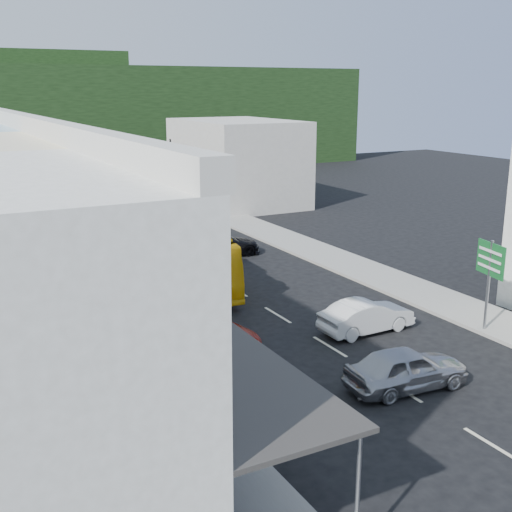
{
  "coord_description": "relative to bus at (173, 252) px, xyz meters",
  "views": [
    {
      "loc": [
        -13.25,
        -18.8,
        9.6
      ],
      "look_at": [
        0.0,
        6.0,
        2.2
      ],
      "focal_mm": 45.0,
      "sensor_mm": 36.0,
      "label": 1
    }
  ],
  "objects": [
    {
      "name": "bus",
      "position": [
        0.0,
        0.0,
        0.0
      ],
      "size": [
        3.16,
        11.72,
        3.1
      ],
      "primitive_type": "imported",
      "rotation": [
        0.0,
        0.0,
        -0.06
      ],
      "color": "#EDB40F",
      "rests_on": "ground"
    },
    {
      "name": "car_silver",
      "position": [
        2.33,
        -15.04,
        -0.85
      ],
      "size": [
        4.53,
        2.16,
        1.4
      ],
      "primitive_type": "imported",
      "rotation": [
        0.0,
        0.0,
        1.49
      ],
      "color": "#A6A6AB",
      "rests_on": "ground"
    },
    {
      "name": "ground",
      "position": [
        2.14,
        -10.96,
        -1.55
      ],
      "size": [
        120.0,
        120.0,
        0.0
      ],
      "primitive_type": "plane",
      "color": "black",
      "rests_on": "ground"
    },
    {
      "name": "direction_sign",
      "position": [
        8.51,
        -12.65,
        0.36
      ],
      "size": [
        0.91,
        1.8,
        3.82
      ],
      "primitive_type": null,
      "rotation": [
        0.0,
        0.0,
        -0.22
      ],
      "color": "#145E27",
      "rests_on": "ground"
    },
    {
      "name": "car_black_near",
      "position": [
        4.25,
        3.51,
        -0.85
      ],
      "size": [
        4.64,
        2.22,
        1.4
      ],
      "primitive_type": "imported",
      "rotation": [
        0.0,
        0.0,
        1.48
      ],
      "color": "black",
      "rests_on": "ground"
    },
    {
      "name": "distant_block_right",
      "position": [
        13.14,
        19.04,
        1.95
      ],
      "size": [
        8.0,
        12.0,
        7.0
      ],
      "primitive_type": "cube",
      "color": "#B7B2A8",
      "rests_on": "ground"
    },
    {
      "name": "traffic_signal",
      "position": [
        7.94,
        20.99,
        1.2
      ],
      "size": [
        1.33,
        1.49,
        5.49
      ],
      "primitive_type": null,
      "rotation": [
        0.0,
        0.0,
        2.74
      ],
      "color": "black",
      "rests_on": "ground"
    },
    {
      "name": "car_navy_far",
      "position": [
        5.92,
        12.95,
        -0.85
      ],
      "size": [
        4.66,
        2.28,
        1.4
      ],
      "primitive_type": "imported",
      "rotation": [
        0.0,
        0.0,
        1.67
      ],
      "color": "black",
      "rests_on": "ground"
    },
    {
      "name": "sidewalk_left",
      "position": [
        -5.36,
        -0.96,
        -1.48
      ],
      "size": [
        3.0,
        52.0,
        0.15
      ],
      "primitive_type": "cube",
      "color": "gray",
      "rests_on": "ground"
    },
    {
      "name": "car_red",
      "position": [
        -2.63,
        -9.46,
        -0.85
      ],
      "size": [
        4.82,
        2.52,
        1.4
      ],
      "primitive_type": "imported",
      "rotation": [
        0.0,
        0.0,
        1.43
      ],
      "color": "maroon",
      "rests_on": "ground"
    },
    {
      "name": "car_black_far",
      "position": [
        -1.33,
        8.3,
        -0.85
      ],
      "size": [
        4.45,
        1.92,
        1.4
      ],
      "primitive_type": "imported",
      "rotation": [
        0.0,
        0.0,
        1.54
      ],
      "color": "black",
      "rests_on": "ground"
    },
    {
      "name": "sidewalk_right",
      "position": [
        9.64,
        -0.96,
        -1.48
      ],
      "size": [
        3.0,
        52.0,
        0.15
      ],
      "primitive_type": "cube",
      "color": "gray",
      "rests_on": "ground"
    },
    {
      "name": "car_white",
      "position": [
        4.33,
        -10.34,
        -0.85
      ],
      "size": [
        4.43,
        1.88,
        1.4
      ],
      "primitive_type": "imported",
      "rotation": [
        0.0,
        0.0,
        1.59
      ],
      "color": "silver",
      "rests_on": "ground"
    },
    {
      "name": "pedestrian_left",
      "position": [
        -5.11,
        -8.61,
        -0.55
      ],
      "size": [
        0.58,
        0.7,
        1.7
      ],
      "primitive_type": "imported",
      "rotation": [
        0.0,
        0.0,
        1.93
      ],
      "color": "black",
      "rests_on": "sidewalk_left"
    },
    {
      "name": "hillside",
      "position": [
        0.68,
        54.13,
        5.18
      ],
      "size": [
        80.0,
        26.0,
        14.0
      ],
      "color": "black",
      "rests_on": "ground"
    }
  ]
}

